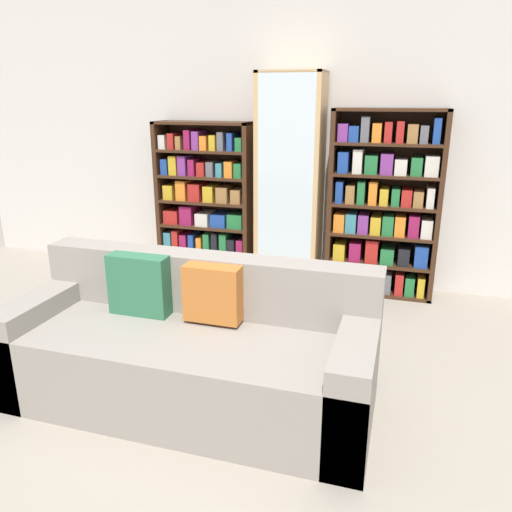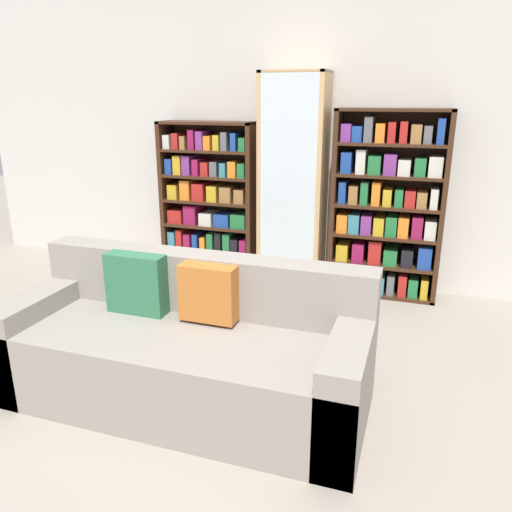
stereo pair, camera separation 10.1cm
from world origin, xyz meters
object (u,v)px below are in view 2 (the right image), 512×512
at_px(bookshelf_left, 210,203).
at_px(wine_bottle, 331,320).
at_px(couch, 186,351).
at_px(bookshelf_right, 387,208).
at_px(display_cabinet, 293,184).

distance_m(bookshelf_left, wine_bottle, 1.82).
bearing_deg(couch, bookshelf_right, 65.79).
xyz_separation_m(display_cabinet, bookshelf_right, (0.83, 0.02, -0.17)).
bearing_deg(bookshelf_right, bookshelf_left, 179.99).
height_order(bookshelf_left, bookshelf_right, bookshelf_right).
height_order(bookshelf_left, display_cabinet, display_cabinet).
xyz_separation_m(couch, bookshelf_right, (0.92, 2.04, 0.48)).
relative_size(bookshelf_left, wine_bottle, 4.17).
bearing_deg(wine_bottle, bookshelf_right, 75.72).
bearing_deg(couch, display_cabinet, 87.44).
relative_size(bookshelf_right, wine_bottle, 4.53).
distance_m(couch, bookshelf_left, 2.21).
bearing_deg(bookshelf_right, couch, -114.21).
distance_m(bookshelf_right, wine_bottle, 1.24).
relative_size(couch, bookshelf_left, 1.40).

